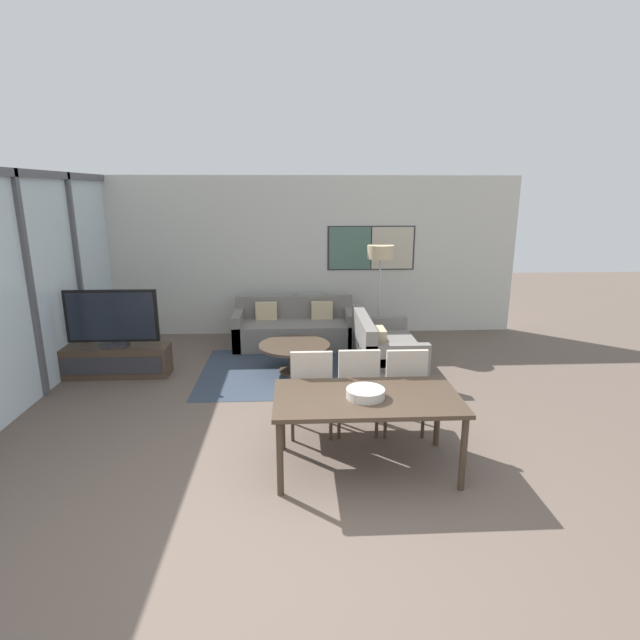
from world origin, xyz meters
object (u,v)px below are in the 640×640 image
object	(u,v)px
sofa_main	(294,329)
floor_lamp	(380,257)
coffee_table	(295,351)
dining_table	(367,403)
television	(112,318)
dining_chair_centre	(357,387)
dining_chair_right	(403,387)
sofa_side	(382,351)
tv_console	(117,361)
dining_chair_left	(311,389)
fruit_bowl	(365,393)

from	to	relation	value
sofa_main	floor_lamp	xyz separation A→B (m)	(1.42, -0.09, 1.22)
floor_lamp	coffee_table	bearing A→B (deg)	-139.14
sofa_main	dining_table	size ratio (longest dim) A/B	1.17
television	sofa_main	size ratio (longest dim) A/B	0.63
television	dining_chair_centre	size ratio (longest dim) A/B	1.28
television	dining_chair_right	distance (m)	4.15
dining_chair_centre	coffee_table	bearing A→B (deg)	108.92
coffee_table	dining_table	world-z (taller)	dining_table
sofa_side	sofa_main	bearing A→B (deg)	45.00
tv_console	television	xyz separation A→B (m)	(0.00, 0.00, 0.62)
dining_chair_right	television	bearing A→B (deg)	152.32
dining_table	dining_chair_left	xyz separation A→B (m)	(-0.49, 0.67, -0.13)
coffee_table	dining_chair_left	distance (m)	1.98
sofa_main	sofa_side	distance (m)	1.80
sofa_main	sofa_side	world-z (taller)	same
dining_chair_right	sofa_main	bearing A→B (deg)	109.40
tv_console	dining_table	size ratio (longest dim) A/B	0.86
dining_chair_centre	dining_table	bearing A→B (deg)	-90.00
dining_chair_centre	floor_lamp	xyz separation A→B (m)	(0.75, 3.16, 0.96)
dining_chair_right	floor_lamp	xyz separation A→B (m)	(0.27, 3.18, 0.96)
television	coffee_table	distance (m)	2.57
sofa_side	coffee_table	size ratio (longest dim) A/B	1.53
dining_chair_right	dining_chair_left	bearing A→B (deg)	-179.91
dining_chair_left	dining_chair_centre	distance (m)	0.49
dining_table	sofa_main	bearing A→B (deg)	99.56
coffee_table	dining_chair_centre	xyz separation A→B (m)	(0.66, -1.94, 0.22)
dining_table	dining_chair_right	world-z (taller)	dining_chair_right
television	coffee_table	xyz separation A→B (m)	(2.51, 0.04, -0.53)
sofa_side	dining_table	size ratio (longest dim) A/B	0.92
fruit_bowl	tv_console	bearing A→B (deg)	140.25
dining_chair_centre	dining_chair_left	bearing A→B (deg)	-177.21
dining_chair_left	dining_chair_centre	bearing A→B (deg)	2.79
dining_chair_centre	dining_chair_right	bearing A→B (deg)	-2.62
coffee_table	dining_chair_centre	world-z (taller)	dining_chair_centre
tv_console	sofa_main	bearing A→B (deg)	28.25
dining_chair_right	dining_table	bearing A→B (deg)	-126.17
fruit_bowl	sofa_main	bearing A→B (deg)	99.21
sofa_main	fruit_bowl	size ratio (longest dim) A/B	5.68
sofa_main	fruit_bowl	world-z (taller)	fruit_bowl
television	dining_table	bearing A→B (deg)	-39.20
sofa_side	dining_table	xyz separation A→B (m)	(-0.61, -2.66, 0.39)
tv_console	dining_table	world-z (taller)	dining_table
sofa_main	dining_table	xyz separation A→B (m)	(0.66, -3.94, 0.39)
television	tv_console	bearing A→B (deg)	-90.00
sofa_side	dining_chair_left	xyz separation A→B (m)	(-1.10, -2.00, 0.27)
dining_table	dining_chair_centre	size ratio (longest dim) A/B	1.73
dining_chair_left	dining_chair_right	world-z (taller)	same
tv_console	television	distance (m)	0.62
coffee_table	fruit_bowl	xyz separation A→B (m)	(0.64, -2.66, 0.47)
coffee_table	tv_console	bearing A→B (deg)	-179.16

